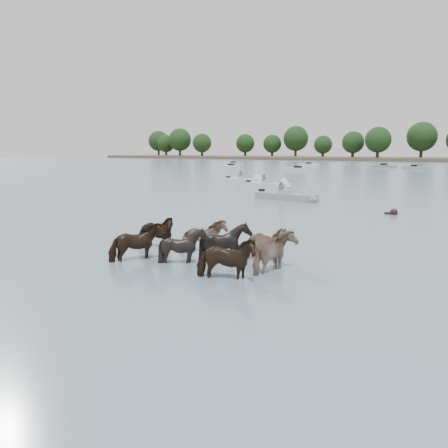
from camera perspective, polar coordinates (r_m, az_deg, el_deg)
The scene contains 8 objects.
ground at distance 15.98m, azimuth -5.32°, elevation -4.24°, with size 400.00×400.00×0.00m, color slate.
shoreline at distance 180.69m, azimuth 7.60°, elevation 7.84°, with size 160.00×30.00×1.00m, color #4C4233.
pony_herd at distance 15.61m, azimuth -2.12°, elevation -2.75°, with size 7.19×4.19×1.53m.
swimming_pony at distance 28.47m, azimuth 19.53°, elevation 1.28°, with size 0.72×0.44×0.44m.
motorboat_a at distance 45.27m, azimuth 6.00°, elevation 4.55°, with size 5.06×1.86×1.92m.
motorboat_b at distance 34.63m, azimuth 8.37°, elevation 3.18°, with size 5.34×2.56×1.92m.
motorboat_f at distance 52.25m, azimuth 3.02°, elevation 5.17°, with size 5.08×2.07×1.92m.
treeline at distance 182.55m, azimuth 7.29°, elevation 9.84°, with size 146.28×23.71×12.46m.
Camera 1 is at (9.84, -12.06, 3.63)m, focal length 38.29 mm.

